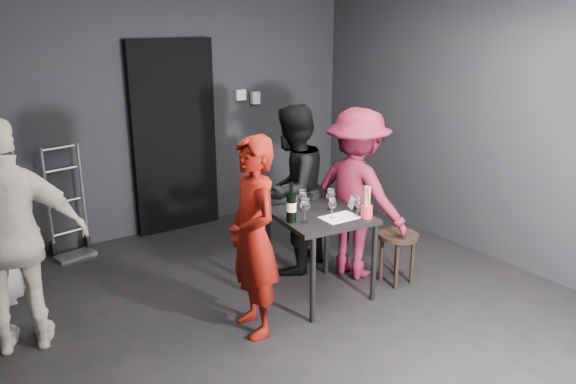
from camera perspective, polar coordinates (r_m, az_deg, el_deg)
floor at (r=4.65m, az=1.63°, el=-12.46°), size 4.50×5.00×0.02m
wall_back at (r=6.30m, az=-11.86°, el=8.21°), size 4.50×0.04×2.70m
wall_right at (r=5.74m, az=20.38°, el=6.64°), size 0.04×5.00×2.70m
doorway at (r=6.30m, az=-11.48°, el=5.46°), size 0.95×0.10×2.10m
wallbox_upper at (r=6.61m, az=-4.86°, el=9.81°), size 0.12×0.06×0.12m
wallbox_lower at (r=6.72m, az=-3.35°, el=9.53°), size 0.10×0.06×0.14m
hand_truck at (r=6.08m, az=-21.19°, el=-4.10°), size 0.38×0.33×1.12m
tasting_table at (r=4.70m, az=3.36°, el=-3.36°), size 0.72×0.72×0.75m
stool at (r=5.13m, az=11.09°, el=-5.12°), size 0.36×0.36×0.47m
server_red at (r=4.14m, az=-3.55°, el=-4.48°), size 0.44×0.61×1.55m
woman_black at (r=5.15m, az=0.46°, el=0.61°), size 0.91×0.73×1.65m
man_maroon at (r=5.09m, az=7.05°, el=0.10°), size 0.70×1.13×1.62m
bystander_cream at (r=4.30m, az=-26.38°, el=-2.90°), size 1.23×0.83×1.91m
tasting_mat at (r=4.59m, az=5.29°, el=-2.59°), size 0.31×0.21×0.00m
wine_glass_a at (r=4.44m, az=1.75°, el=-1.76°), size 0.09×0.09×0.22m
wine_glass_b at (r=4.52m, az=0.61°, el=-1.38°), size 0.10×0.10×0.21m
wine_glass_c at (r=4.72m, az=1.50°, el=-0.71°), size 0.09×0.09×0.19m
wine_glass_d at (r=4.55m, az=4.52°, el=-1.54°), size 0.09×0.09×0.19m
wine_glass_e at (r=4.62m, az=7.12°, el=-1.34°), size 0.08×0.08×0.18m
wine_glass_f at (r=4.74m, az=4.37°, el=-0.65°), size 0.10×0.10×0.20m
wine_bottle at (r=4.44m, az=0.34°, el=-1.51°), size 0.08×0.08×0.33m
breadstick_cup at (r=4.57m, az=8.03°, el=-1.06°), size 0.09×0.09×0.29m
reserved_card at (r=4.81m, az=6.49°, el=-1.13°), size 0.11×0.14×0.09m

